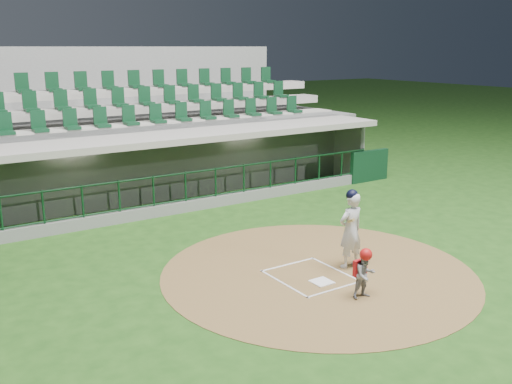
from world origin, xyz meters
TOP-DOWN VIEW (x-y plane):
  - ground at (0.00, 0.00)m, footprint 120.00×120.00m
  - dirt_circle at (0.30, -0.20)m, footprint 7.20×7.20m
  - home_plate at (0.00, -0.70)m, footprint 0.43×0.43m
  - batter_box_chalk at (0.00, -0.30)m, footprint 1.55×1.80m
  - dugout_structure at (0.01, 7.82)m, footprint 16.40×3.70m
  - seating_deck at (0.00, 10.91)m, footprint 17.00×6.72m
  - batter at (1.13, -0.34)m, footprint 0.87×0.87m
  - catcher at (0.23, -1.77)m, footprint 0.52×0.43m

SIDE VIEW (x-z plane):
  - ground at x=0.00m, z-range 0.00..0.00m
  - dirt_circle at x=0.30m, z-range 0.00..0.01m
  - batter_box_chalk at x=0.00m, z-range 0.01..0.02m
  - home_plate at x=0.00m, z-range 0.01..0.03m
  - catcher at x=0.23m, z-range 0.02..1.09m
  - batter at x=1.13m, z-range 0.01..1.89m
  - dugout_structure at x=0.01m, z-range -0.54..2.46m
  - seating_deck at x=0.00m, z-range -1.15..4.00m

